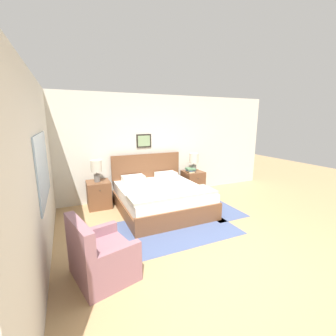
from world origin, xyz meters
name	(u,v)px	position (x,y,z in m)	size (l,w,h in m)	color
ground_plane	(228,259)	(0.00, 0.00, 0.00)	(16.00, 16.00, 0.00)	tan
wall_back	(152,147)	(0.00, 3.16, 1.30)	(7.10, 0.09, 2.60)	beige
wall_left	(42,165)	(-2.38, 1.56, 1.30)	(0.08, 5.53, 2.60)	beige
area_rug_main	(175,228)	(-0.30, 1.16, 0.00)	(2.17, 1.41, 0.01)	#47567F
area_rug_bedside	(218,209)	(0.99, 1.57, 0.00)	(0.78, 1.17, 0.01)	#47567F
bed	(161,197)	(-0.18, 2.11, 0.29)	(1.79, 1.98, 1.13)	brown
armchair	(100,257)	(-1.74, 0.38, 0.28)	(0.84, 0.91, 0.83)	#8E606B
nightstand_near_window	(99,194)	(-1.43, 2.83, 0.31)	(0.51, 0.54, 0.61)	brown
nightstand_by_door	(193,182)	(1.06, 2.83, 0.31)	(0.51, 0.54, 0.61)	brown
table_lamp_near_window	(96,168)	(-1.44, 2.82, 0.93)	(0.24, 0.24, 0.49)	slate
table_lamp_by_door	(194,160)	(1.07, 2.82, 0.93)	(0.24, 0.24, 0.49)	slate
book_thick_bottom	(190,171)	(0.95, 2.78, 0.63)	(0.19, 0.28, 0.04)	beige
book_hardcover_middle	(190,170)	(0.95, 2.78, 0.67)	(0.20, 0.24, 0.04)	#335693
book_novel_upper	(190,169)	(0.95, 2.78, 0.70)	(0.25, 0.29, 0.04)	#4C7551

